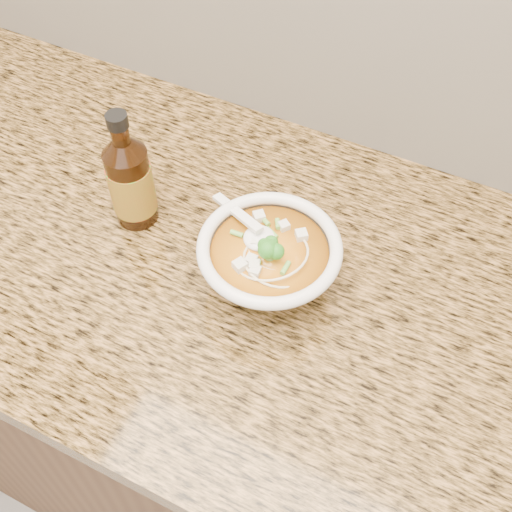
% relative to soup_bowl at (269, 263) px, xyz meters
% --- Properties ---
extents(cabinet, '(4.00, 0.65, 0.86)m').
position_rel_soup_bowl_xyz_m(cabinet, '(-0.08, 0.02, -0.52)').
color(cabinet, '#351E0F').
rests_on(cabinet, ground).
extents(counter_slab, '(4.00, 0.68, 0.04)m').
position_rel_soup_bowl_xyz_m(counter_slab, '(-0.08, 0.02, -0.07)').
color(counter_slab, '#A1703B').
rests_on(counter_slab, cabinet).
extents(soup_bowl, '(0.21, 0.19, 0.11)m').
position_rel_soup_bowl_xyz_m(soup_bowl, '(0.00, 0.00, 0.00)').
color(soup_bowl, white).
rests_on(soup_bowl, counter_slab).
extents(hot_sauce_bottle, '(0.07, 0.07, 0.20)m').
position_rel_soup_bowl_xyz_m(hot_sauce_bottle, '(-0.23, 0.02, 0.03)').
color(hot_sauce_bottle, '#381A07').
rests_on(hot_sauce_bottle, counter_slab).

